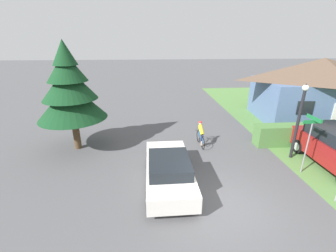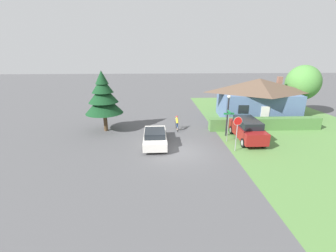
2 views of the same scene
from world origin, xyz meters
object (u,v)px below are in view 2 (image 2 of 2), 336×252
(conifer_tall_near, at_px, (103,97))
(stop_sign, at_px, (237,127))
(street_name_sign, at_px, (228,121))
(cottage_house, at_px, (257,98))
(street_lamp, at_px, (228,112))
(sedan_left_lane, at_px, (155,137))
(deciduous_tree_right, at_px, (303,83))
(cyclist, at_px, (177,124))
(parked_suv_right, at_px, (247,129))

(conifer_tall_near, bearing_deg, stop_sign, -25.92)
(street_name_sign, relative_size, conifer_tall_near, 0.47)
(cottage_house, relative_size, street_lamp, 2.41)
(sedan_left_lane, relative_size, stop_sign, 1.64)
(deciduous_tree_right, bearing_deg, stop_sign, -137.90)
(stop_sign, height_order, street_name_sign, stop_sign)
(cottage_house, xyz_separation_m, deciduous_tree_right, (5.82, 0.93, 1.60))
(cottage_house, bearing_deg, stop_sign, -117.26)
(sedan_left_lane, height_order, street_lamp, street_lamp)
(sedan_left_lane, relative_size, cyclist, 2.70)
(parked_suv_right, height_order, street_name_sign, street_name_sign)
(sedan_left_lane, height_order, parked_suv_right, parked_suv_right)
(cottage_house, distance_m, conifer_tall_near, 17.52)
(sedan_left_lane, xyz_separation_m, street_lamp, (6.68, 1.80, 1.69))
(conifer_tall_near, bearing_deg, deciduous_tree_right, 12.03)
(cottage_house, height_order, deciduous_tree_right, deciduous_tree_right)
(cyclist, relative_size, street_name_sign, 0.62)
(parked_suv_right, xyz_separation_m, street_name_sign, (-1.87, -0.27, 0.92))
(cottage_house, height_order, stop_sign, cottage_house)
(sedan_left_lane, relative_size, street_name_sign, 1.67)
(deciduous_tree_right, bearing_deg, conifer_tall_near, -167.97)
(sedan_left_lane, bearing_deg, stop_sign, -104.81)
(sedan_left_lane, relative_size, deciduous_tree_right, 0.76)
(sedan_left_lane, xyz_separation_m, stop_sign, (6.40, -1.66, 1.31))
(street_name_sign, height_order, conifer_tall_near, conifer_tall_near)
(cottage_house, xyz_separation_m, street_name_sign, (-5.74, -7.40, -0.50))
(conifer_tall_near, bearing_deg, parked_suv_right, -13.63)
(cyclist, distance_m, deciduous_tree_right, 16.82)
(parked_suv_right, xyz_separation_m, street_lamp, (-1.52, 1.14, 1.37))
(stop_sign, bearing_deg, sedan_left_lane, -18.60)
(sedan_left_lane, relative_size, street_lamp, 1.18)
(cottage_house, height_order, parked_suv_right, cottage_house)
(stop_sign, bearing_deg, cottage_house, -125.03)
(parked_suv_right, relative_size, street_lamp, 1.21)
(parked_suv_right, distance_m, conifer_tall_near, 13.76)
(parked_suv_right, bearing_deg, sedan_left_lane, 95.47)
(cottage_house, height_order, sedan_left_lane, cottage_house)
(stop_sign, bearing_deg, cyclist, -55.91)
(sedan_left_lane, distance_m, deciduous_tree_right, 20.19)
(street_lamp, distance_m, deciduous_tree_right, 13.28)
(sedan_left_lane, distance_m, parked_suv_right, 8.24)
(cottage_house, xyz_separation_m, sedan_left_lane, (-12.08, -7.80, -1.74))
(cottage_house, xyz_separation_m, street_lamp, (-5.40, -6.00, -0.06))
(cyclist, relative_size, street_lamp, 0.44)
(cyclist, distance_m, parked_suv_right, 6.73)
(parked_suv_right, distance_m, street_lamp, 2.34)
(deciduous_tree_right, bearing_deg, street_name_sign, -144.21)
(sedan_left_lane, xyz_separation_m, deciduous_tree_right, (17.90, 8.73, 3.35))
(street_lamp, height_order, street_name_sign, street_lamp)
(cyclist, xyz_separation_m, conifer_tall_near, (-7.16, 0.17, 2.73))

